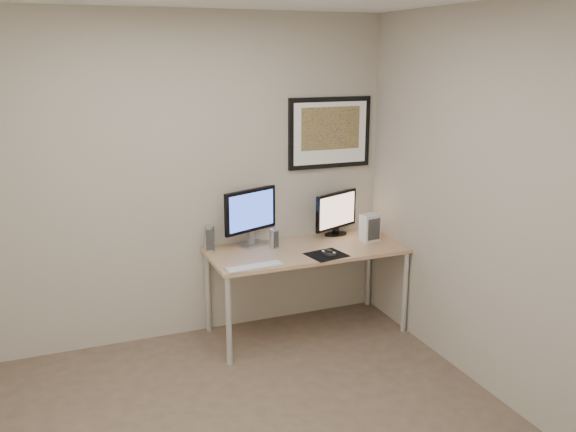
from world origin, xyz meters
The scene contains 11 objects.
room centered at (0.00, 0.45, 1.64)m, with size 3.60×3.60×3.60m.
desk centered at (1.00, 1.35, 0.66)m, with size 1.60×0.70×0.73m.
framed_art centered at (1.35, 1.68, 1.62)m, with size 0.75×0.04×0.60m.
monitor_large centered at (0.61, 1.60, 0.99)m, with size 0.49×0.25×0.47m.
monitor_tv centered at (1.39, 1.61, 0.94)m, with size 0.46×0.22×0.39m.
speaker_left centered at (0.25, 1.59, 0.83)m, with size 0.08×0.08×0.20m, color #B0B1B5.
speaker_right centered at (0.75, 1.46, 0.81)m, with size 0.06×0.06×0.16m, color #B0B1B5.
keyboard centered at (0.46, 1.07, 0.74)m, with size 0.44×0.12×0.02m, color silver.
mousepad centered at (1.08, 1.14, 0.73)m, with size 0.29×0.26×0.00m, color black.
mouse centered at (1.10, 1.15, 0.75)m, with size 0.06×0.11×0.04m, color black.
fan_unit centered at (1.58, 1.35, 0.85)m, with size 0.15×0.11×0.23m, color silver.
Camera 1 is at (-0.89, -3.00, 2.26)m, focal length 38.00 mm.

